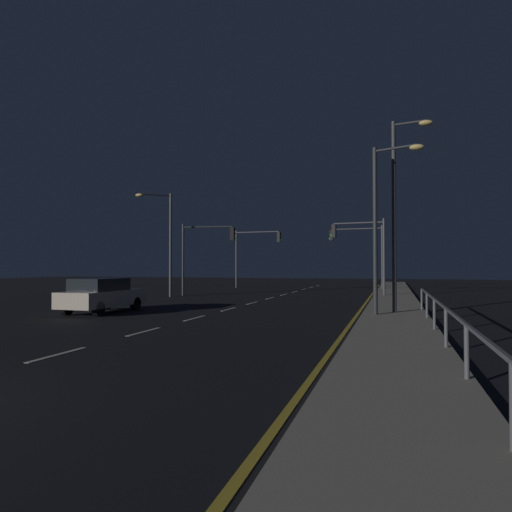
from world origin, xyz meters
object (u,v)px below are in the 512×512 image
(traffic_light_mid_left, at_px, (206,245))
(street_lamp_corner, at_px, (383,212))
(traffic_light_near_right, at_px, (255,246))
(traffic_light_far_right, at_px, (360,241))
(traffic_light_mid_right, at_px, (358,244))
(street_lamp_far_end, at_px, (399,199))
(street_lamp_across_street, at_px, (165,234))
(car, at_px, (102,295))

(traffic_light_mid_left, height_order, street_lamp_corner, street_lamp_corner)
(traffic_light_near_right, height_order, traffic_light_far_right, traffic_light_near_right)
(traffic_light_mid_right, xyz_separation_m, street_lamp_far_end, (3.20, -21.20, 0.90))
(traffic_light_near_right, bearing_deg, traffic_light_mid_right, -3.83)
(traffic_light_far_right, height_order, street_lamp_across_street, street_lamp_across_street)
(car, xyz_separation_m, traffic_light_mid_right, (9.72, 23.76, 3.26))
(traffic_light_mid_left, bearing_deg, street_lamp_far_end, -37.02)
(street_lamp_across_street, bearing_deg, traffic_light_near_right, 80.51)
(street_lamp_far_end, relative_size, street_lamp_across_street, 1.15)
(car, height_order, traffic_light_mid_right, traffic_light_mid_right)
(car, height_order, street_lamp_far_end, street_lamp_far_end)
(traffic_light_mid_right, height_order, traffic_light_near_right, traffic_light_mid_right)
(traffic_light_near_right, relative_size, street_lamp_far_end, 0.68)
(traffic_light_mid_right, bearing_deg, car, -112.24)
(traffic_light_far_right, relative_size, street_lamp_corner, 0.76)
(car, distance_m, street_lamp_corner, 12.83)
(traffic_light_mid_right, distance_m, traffic_light_near_right, 9.78)
(street_lamp_corner, bearing_deg, traffic_light_mid_right, 96.50)
(traffic_light_near_right, bearing_deg, traffic_light_far_right, -42.24)
(car, relative_size, traffic_light_mid_right, 0.80)
(traffic_light_far_right, bearing_deg, street_lamp_far_end, -78.66)
(street_lamp_across_street, bearing_deg, traffic_light_mid_left, 40.37)
(traffic_light_mid_right, bearing_deg, traffic_light_far_right, -85.34)
(street_lamp_far_end, bearing_deg, traffic_light_near_right, 120.66)
(car, distance_m, street_lamp_across_street, 11.27)
(traffic_light_mid_right, height_order, traffic_light_mid_left, traffic_light_mid_right)
(car, distance_m, traffic_light_far_right, 18.44)
(traffic_light_far_right, distance_m, street_lamp_across_street, 13.58)
(traffic_light_mid_right, xyz_separation_m, street_lamp_across_street, (-12.09, -13.32, 0.26))
(traffic_light_far_right, distance_m, street_lamp_corner, 13.63)
(traffic_light_mid_left, bearing_deg, traffic_light_far_right, 13.45)
(street_lamp_far_end, bearing_deg, traffic_light_mid_right, 98.57)
(car, relative_size, street_lamp_across_street, 0.62)
(street_lamp_across_street, bearing_deg, street_lamp_far_end, -27.28)
(traffic_light_far_right, height_order, street_lamp_far_end, street_lamp_far_end)
(traffic_light_near_right, distance_m, street_lamp_across_street, 14.17)
(traffic_light_near_right, xyz_separation_m, street_lamp_across_street, (-2.33, -13.97, 0.34))
(car, relative_size, traffic_light_mid_left, 0.86)
(car, xyz_separation_m, street_lamp_far_end, (12.91, 2.56, 4.16))
(car, xyz_separation_m, traffic_light_far_right, (10.44, 14.90, 3.02))
(street_lamp_far_end, xyz_separation_m, street_lamp_across_street, (-15.29, 7.89, -0.64))
(traffic_light_mid_right, xyz_separation_m, traffic_light_mid_left, (-9.82, -11.39, -0.44))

